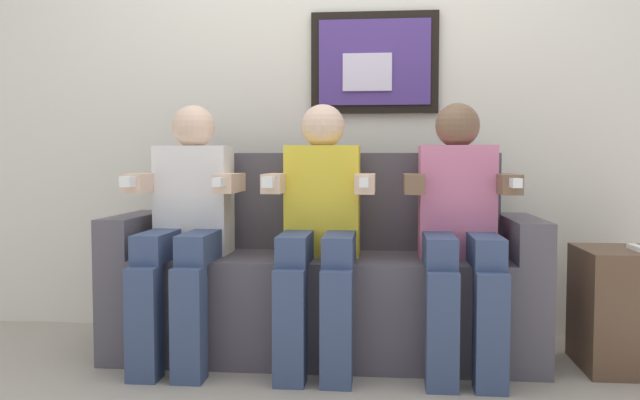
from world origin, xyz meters
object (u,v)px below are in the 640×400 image
Objects in this scene: couch at (324,284)px; person_on_left at (186,221)px; person_on_right at (460,224)px; spare_remote_on_table at (636,248)px; side_table_right at (629,309)px; person_in_middle at (320,222)px.

person_on_left reaches higher than couch.
spare_remote_on_table is at bearing 2.35° from person_on_right.
side_table_right is at bearing 4.96° from person_on_right.
couch is at bearing 16.12° from person_on_left.
person_on_right is (0.58, -0.17, 0.29)m from couch.
person_on_left is at bearing -163.88° from couch.
person_on_left is at bearing -178.11° from side_table_right.
couch is at bearing 175.29° from side_table_right.
person_in_middle is at bearing -179.95° from person_on_right.
person_in_middle is (0.58, 0.00, 0.00)m from person_on_left.
person_on_right is (1.16, 0.00, -0.00)m from person_on_left.
person_on_right is at bearing -16.07° from couch.
person_on_left is 1.88m from spare_remote_on_table.
person_on_right is at bearing -175.04° from side_table_right.
person_on_right is (0.58, 0.00, -0.00)m from person_in_middle.
person_in_middle is 1.00× the size of person_on_right.
person_on_right is 2.22× the size of side_table_right.
person_on_left and person_on_right have the same top height.
person_in_middle is 8.54× the size of spare_remote_on_table.
side_table_right is at bearing 2.74° from person_in_middle.
person_in_middle is at bearing -90.02° from couch.
couch is 0.67m from person_on_right.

